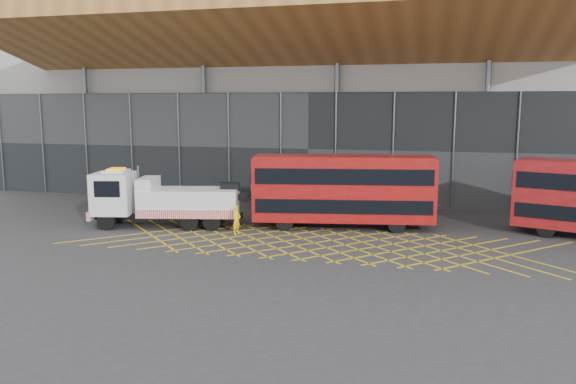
# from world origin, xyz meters

# --- Properties ---
(ground_plane) EXTENTS (120.00, 120.00, 0.00)m
(ground_plane) POSITION_xyz_m (0.00, 0.00, 0.00)
(ground_plane) COLOR #2A2A2D
(road_markings) EXTENTS (26.36, 7.16, 0.01)m
(road_markings) POSITION_xyz_m (4.80, 0.00, 0.01)
(road_markings) COLOR gold
(road_markings) RESTS_ON ground_plane
(construction_building) EXTENTS (55.00, 23.97, 18.00)m
(construction_building) POSITION_xyz_m (1.92, 18.40, 8.98)
(construction_building) COLOR #989792
(construction_building) RESTS_ON ground_plane
(recovery_truck) EXTENTS (10.13, 4.16, 3.52)m
(recovery_truck) POSITION_xyz_m (-4.78, 1.68, 1.63)
(recovery_truck) COLOR black
(recovery_truck) RESTS_ON ground_plane
(bus_towed) EXTENTS (10.66, 4.12, 4.24)m
(bus_towed) POSITION_xyz_m (5.65, 3.98, 2.35)
(bus_towed) COLOR maroon
(bus_towed) RESTS_ON ground_plane
(worker) EXTENTS (0.51, 0.66, 1.60)m
(worker) POSITION_xyz_m (0.18, 0.97, 0.80)
(worker) COLOR yellow
(worker) RESTS_ON ground_plane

